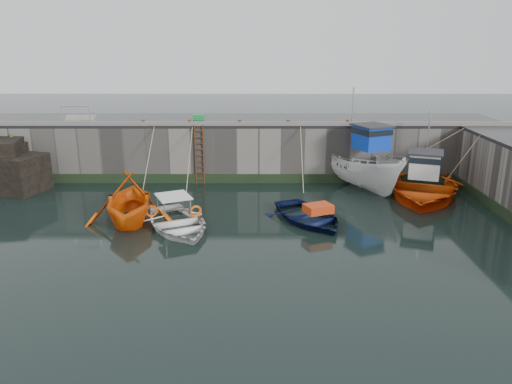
{
  "coord_description": "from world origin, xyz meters",
  "views": [
    {
      "loc": [
        1.13,
        -16.48,
        7.42
      ],
      "look_at": [
        1.08,
        4.24,
        1.2
      ],
      "focal_mm": 35.0,
      "sensor_mm": 36.0,
      "label": 1
    }
  ],
  "objects_px": {
    "boat_near_white": "(130,221)",
    "bollard_c": "(240,122)",
    "bollard_e": "(348,123)",
    "boat_far_orange": "(423,186)",
    "fish_crate": "(199,117)",
    "bollard_d": "(288,122)",
    "boat_near_blue": "(178,228)",
    "bollard_a": "(143,122)",
    "bollard_b": "(190,122)",
    "ladder": "(199,155)",
    "boat_near_navy": "(308,220)",
    "boat_far_white": "(363,168)"
  },
  "relations": [
    {
      "from": "boat_near_navy",
      "to": "fish_crate",
      "type": "xyz_separation_m",
      "value": [
        -5.6,
        8.2,
        3.31
      ]
    },
    {
      "from": "boat_far_orange",
      "to": "bollard_c",
      "type": "xyz_separation_m",
      "value": [
        -9.29,
        2.58,
        2.83
      ]
    },
    {
      "from": "bollard_d",
      "to": "bollard_e",
      "type": "relative_size",
      "value": 1.0
    },
    {
      "from": "bollard_e",
      "to": "boat_far_orange",
      "type": "bearing_deg",
      "value": -36.51
    },
    {
      "from": "boat_near_navy",
      "to": "bollard_b",
      "type": "distance_m",
      "value": 9.23
    },
    {
      "from": "boat_near_navy",
      "to": "bollard_c",
      "type": "distance_m",
      "value": 7.8
    },
    {
      "from": "boat_near_navy",
      "to": "bollard_e",
      "type": "distance_m",
      "value": 7.6
    },
    {
      "from": "boat_far_white",
      "to": "boat_near_blue",
      "type": "bearing_deg",
      "value": -168.94
    },
    {
      "from": "bollard_b",
      "to": "boat_near_navy",
      "type": "bearing_deg",
      "value": -47.13
    },
    {
      "from": "boat_far_orange",
      "to": "bollard_a",
      "type": "height_order",
      "value": "boat_far_orange"
    },
    {
      "from": "bollard_d",
      "to": "boat_far_orange",
      "type": "bearing_deg",
      "value": -21.11
    },
    {
      "from": "boat_near_white",
      "to": "bollard_c",
      "type": "relative_size",
      "value": 16.63
    },
    {
      "from": "boat_near_blue",
      "to": "bollard_e",
      "type": "relative_size",
      "value": 16.6
    },
    {
      "from": "boat_far_orange",
      "to": "bollard_d",
      "type": "relative_size",
      "value": 29.78
    },
    {
      "from": "boat_near_blue",
      "to": "bollard_b",
      "type": "bearing_deg",
      "value": 68.41
    },
    {
      "from": "ladder",
      "to": "bollard_b",
      "type": "bearing_deg",
      "value": 146.14
    },
    {
      "from": "boat_near_blue",
      "to": "fish_crate",
      "type": "relative_size",
      "value": 7.52
    },
    {
      "from": "boat_near_white",
      "to": "bollard_b",
      "type": "height_order",
      "value": "bollard_b"
    },
    {
      "from": "fish_crate",
      "to": "bollard_b",
      "type": "bearing_deg",
      "value": -91.91
    },
    {
      "from": "boat_near_blue",
      "to": "fish_crate",
      "type": "distance_m",
      "value": 9.72
    },
    {
      "from": "boat_near_white",
      "to": "bollard_c",
      "type": "bearing_deg",
      "value": 45.39
    },
    {
      "from": "boat_near_navy",
      "to": "bollard_a",
      "type": "height_order",
      "value": "bollard_a"
    },
    {
      "from": "fish_crate",
      "to": "bollard_c",
      "type": "distance_m",
      "value": 3.08
    },
    {
      "from": "boat_near_blue",
      "to": "bollard_a",
      "type": "relative_size",
      "value": 16.6
    },
    {
      "from": "ladder",
      "to": "boat_far_white",
      "type": "height_order",
      "value": "boat_far_white"
    },
    {
      "from": "bollard_a",
      "to": "bollard_b",
      "type": "bearing_deg",
      "value": 0.0
    },
    {
      "from": "bollard_b",
      "to": "bollard_a",
      "type": "bearing_deg",
      "value": 180.0
    },
    {
      "from": "ladder",
      "to": "bollard_e",
      "type": "distance_m",
      "value": 8.19
    },
    {
      "from": "bollard_c",
      "to": "bollard_e",
      "type": "height_order",
      "value": "same"
    },
    {
      "from": "boat_far_white",
      "to": "bollard_b",
      "type": "bearing_deg",
      "value": 149.95
    },
    {
      "from": "bollard_e",
      "to": "fish_crate",
      "type": "bearing_deg",
      "value": 167.11
    },
    {
      "from": "ladder",
      "to": "bollard_d",
      "type": "xyz_separation_m",
      "value": [
        4.8,
        0.34,
        1.71
      ]
    },
    {
      "from": "ladder",
      "to": "bollard_a",
      "type": "distance_m",
      "value": 3.47
    },
    {
      "from": "bollard_e",
      "to": "boat_near_navy",
      "type": "bearing_deg",
      "value": -112.66
    },
    {
      "from": "boat_near_navy",
      "to": "bollard_d",
      "type": "xyz_separation_m",
      "value": [
        -0.56,
        6.32,
        3.3
      ]
    },
    {
      "from": "boat_far_white",
      "to": "bollard_c",
      "type": "relative_size",
      "value": 24.59
    },
    {
      "from": "fish_crate",
      "to": "bollard_d",
      "type": "height_order",
      "value": "fish_crate"
    },
    {
      "from": "boat_far_white",
      "to": "bollard_d",
      "type": "xyz_separation_m",
      "value": [
        -3.96,
        0.98,
        2.25
      ]
    },
    {
      "from": "ladder",
      "to": "bollard_e",
      "type": "bearing_deg",
      "value": 2.4
    },
    {
      "from": "bollard_a",
      "to": "bollard_d",
      "type": "xyz_separation_m",
      "value": [
        7.8,
        0.0,
        0.0
      ]
    },
    {
      "from": "ladder",
      "to": "bollard_c",
      "type": "xyz_separation_m",
      "value": [
        2.2,
        0.34,
        1.71
      ]
    },
    {
      "from": "ladder",
      "to": "boat_near_navy",
      "type": "height_order",
      "value": "ladder"
    },
    {
      "from": "bollard_c",
      "to": "bollard_d",
      "type": "distance_m",
      "value": 2.6
    },
    {
      "from": "boat_near_blue",
      "to": "boat_far_white",
      "type": "xyz_separation_m",
      "value": [
        8.94,
        6.27,
        1.05
      ]
    },
    {
      "from": "boat_near_blue",
      "to": "fish_crate",
      "type": "height_order",
      "value": "fish_crate"
    },
    {
      "from": "bollard_b",
      "to": "bollard_c",
      "type": "relative_size",
      "value": 1.0
    },
    {
      "from": "bollard_a",
      "to": "bollard_c",
      "type": "height_order",
      "value": "same"
    },
    {
      "from": "boat_far_white",
      "to": "bollard_b",
      "type": "height_order",
      "value": "boat_far_white"
    },
    {
      "from": "ladder",
      "to": "boat_far_orange",
      "type": "distance_m",
      "value": 11.76
    },
    {
      "from": "ladder",
      "to": "boat_near_navy",
      "type": "distance_m",
      "value": 8.19
    }
  ]
}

